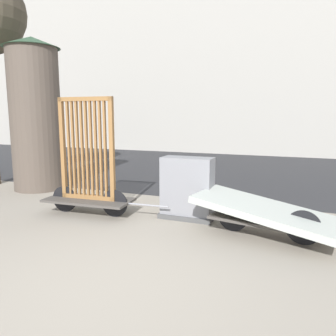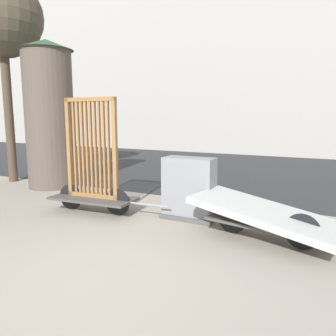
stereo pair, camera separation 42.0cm
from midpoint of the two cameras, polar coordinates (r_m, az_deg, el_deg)
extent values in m
plane|color=gray|center=(3.69, -11.26, -18.56)|extent=(60.00, 60.00, 0.00)
cube|color=#2D2D30|center=(10.67, 15.31, -0.44)|extent=(56.00, 8.31, 0.01)
cube|color=#B2ADA3|center=(17.34, 20.85, 25.11)|extent=(48.00, 4.00, 13.33)
cube|color=#4C4742|center=(5.94, -10.92, -5.23)|extent=(1.57, 0.77, 0.04)
cylinder|color=black|center=(5.69, -6.74, -5.96)|extent=(0.47, 0.07, 0.47)
cylinder|color=black|center=(6.22, -14.73, -4.90)|extent=(0.47, 0.07, 0.47)
cylinder|color=gray|center=(5.42, -1.02, -6.45)|extent=(0.70, 0.08, 0.03)
cube|color=olive|center=(5.92, -10.94, -4.72)|extent=(1.02, 0.14, 0.07)
cube|color=olive|center=(5.77, -11.45, 11.65)|extent=(1.02, 0.14, 0.07)
cube|color=olive|center=(6.06, -14.93, 3.47)|extent=(0.07, 0.07, 1.74)
cube|color=olive|center=(5.54, -7.09, 3.21)|extent=(0.07, 0.07, 1.74)
cube|color=olive|center=(5.99, -13.99, 3.45)|extent=(0.04, 0.05, 1.67)
cube|color=olive|center=(5.94, -13.31, 3.42)|extent=(0.04, 0.05, 1.67)
cube|color=olive|center=(5.88, -12.61, 3.40)|extent=(0.04, 0.05, 1.67)
cube|color=olive|center=(5.83, -11.91, 3.38)|extent=(0.04, 0.05, 1.67)
cube|color=olive|center=(5.78, -11.19, 3.36)|extent=(0.04, 0.05, 1.67)
cube|color=olive|center=(5.74, -10.46, 3.33)|extent=(0.04, 0.05, 1.67)
cube|color=olive|center=(5.69, -9.71, 3.30)|extent=(0.04, 0.05, 1.67)
cube|color=olive|center=(5.64, -8.96, 3.28)|extent=(0.04, 0.05, 1.67)
cube|color=olive|center=(5.60, -8.19, 3.25)|extent=(0.04, 0.05, 1.67)
cube|color=#4C4742|center=(4.80, 18.97, -9.02)|extent=(1.62, 0.93, 0.04)
cylinder|color=black|center=(4.69, 24.78, -10.06)|extent=(0.47, 0.12, 0.47)
cylinder|color=black|center=(4.97, 13.48, -8.39)|extent=(0.47, 0.12, 0.47)
cube|color=#B2B7AD|center=(4.76, 19.05, -7.47)|extent=(2.13, 1.29, 0.36)
cube|color=#4C4C4C|center=(5.56, 5.81, -8.38)|extent=(0.91, 0.44, 0.08)
cube|color=gray|center=(5.44, 5.89, -3.59)|extent=(0.85, 0.38, 1.03)
cylinder|color=brown|center=(8.26, -18.54, 7.89)|extent=(1.12, 1.12, 3.20)
cone|color=#335138|center=(8.42, -19.17, 19.67)|extent=(1.25, 1.25, 0.24)
cylinder|color=#4C3D2D|center=(9.32, -24.84, 8.60)|extent=(0.22, 0.22, 3.53)
sphere|color=brown|center=(9.63, -25.84, 22.73)|extent=(1.98, 1.98, 1.98)
camera|label=1|loc=(0.21, -87.62, 0.38)|focal=35.00mm
camera|label=2|loc=(0.21, 92.38, -0.38)|focal=35.00mm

